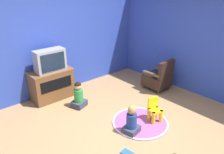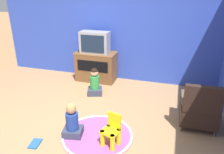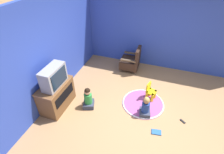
% 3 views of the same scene
% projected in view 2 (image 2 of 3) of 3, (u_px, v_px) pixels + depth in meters
% --- Properties ---
extents(ground_plane, '(30.00, 30.00, 0.00)m').
position_uv_depth(ground_plane, '(74.00, 129.00, 3.64)').
color(ground_plane, '#9E754C').
extents(wall_back, '(5.60, 0.12, 2.65)m').
position_uv_depth(wall_back, '(107.00, 26.00, 5.31)').
color(wall_back, '#2D47B2').
rests_on(wall_back, ground_plane).
extents(tv_cabinet, '(0.98, 0.51, 0.73)m').
position_uv_depth(tv_cabinet, '(96.00, 66.00, 5.43)').
color(tv_cabinet, brown).
rests_on(tv_cabinet, ground_plane).
extents(television, '(0.69, 0.32, 0.51)m').
position_uv_depth(television, '(95.00, 42.00, 5.15)').
color(television, '#939399').
rests_on(television, tv_cabinet).
extents(black_armchair, '(0.61, 0.63, 0.84)m').
position_uv_depth(black_armchair, '(199.00, 110.00, 3.59)').
color(black_armchair, brown).
rests_on(black_armchair, ground_plane).
extents(yellow_kid_chair, '(0.30, 0.30, 0.50)m').
position_uv_depth(yellow_kid_chair, '(111.00, 133.00, 3.20)').
color(yellow_kid_chair, yellow).
rests_on(yellow_kid_chair, ground_plane).
extents(play_mat, '(1.14, 1.14, 0.04)m').
position_uv_depth(play_mat, '(97.00, 135.00, 3.47)').
color(play_mat, '#A54C8C').
rests_on(play_mat, ground_plane).
extents(child_watching_left, '(0.34, 0.31, 0.58)m').
position_uv_depth(child_watching_left, '(72.00, 122.00, 3.39)').
color(child_watching_left, '#33384C').
rests_on(child_watching_left, ground_plane).
extents(child_watching_center, '(0.38, 0.36, 0.61)m').
position_uv_depth(child_watching_center, '(95.00, 83.00, 4.73)').
color(child_watching_center, '#33384C').
rests_on(child_watching_center, ground_plane).
extents(book, '(0.17, 0.24, 0.02)m').
position_uv_depth(book, '(35.00, 144.00, 3.28)').
color(book, '#235699').
rests_on(book, ground_plane).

